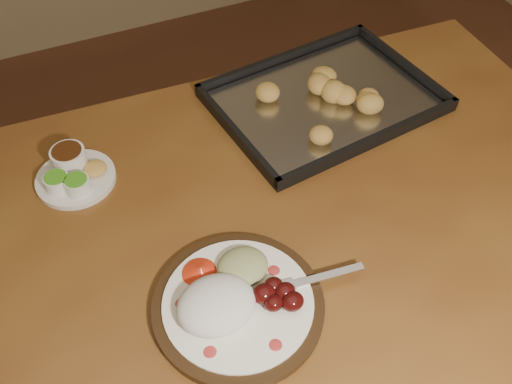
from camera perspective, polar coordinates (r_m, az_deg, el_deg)
name	(u,v)px	position (r m, az deg, el deg)	size (l,w,h in m)	color
dining_table	(247,262)	(1.10, -0.86, -7.02)	(1.54, 0.97, 0.75)	brown
dinner_plate	(234,300)	(0.92, -2.23, -10.75)	(0.35, 0.28, 0.06)	black
condiment_saucer	(73,173)	(1.15, -17.83, 1.83)	(0.15, 0.15, 0.05)	silver
baking_tray	(324,98)	(1.27, 6.85, 9.34)	(0.50, 0.39, 0.05)	black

